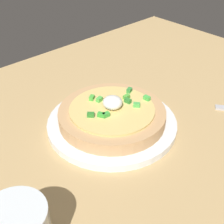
{
  "coord_description": "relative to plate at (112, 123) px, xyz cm",
  "views": [
    {
      "loc": [
        36.2,
        31.07,
        41.39
      ],
      "look_at": [
        2.58,
        -5.03,
        6.8
      ],
      "focal_mm": 50.86,
      "sensor_mm": 36.0,
      "label": 1
    }
  ],
  "objects": [
    {
      "name": "dining_table",
      "position": [
        -2.58,
        5.03,
        -2.4
      ],
      "size": [
        107.73,
        85.95,
        3.43
      ],
      "primitive_type": "cube",
      "color": "tan",
      "rests_on": "ground"
    },
    {
      "name": "plate",
      "position": [
        0.0,
        0.0,
        0.0
      ],
      "size": [
        25.05,
        25.05,
        1.37
      ],
      "primitive_type": "cylinder",
      "color": "white",
      "rests_on": "dining_table"
    },
    {
      "name": "pizza",
      "position": [
        -0.01,
        -0.0,
        2.16
      ],
      "size": [
        20.5,
        20.5,
        5.32
      ],
      "color": "tan",
      "rests_on": "plate"
    }
  ]
}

